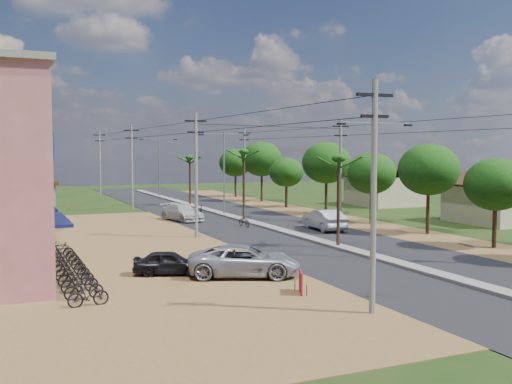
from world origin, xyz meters
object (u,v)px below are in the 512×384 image
car_silver_mid (324,220)px  car_white_far (182,213)px  car_parked_silver (244,262)px  roadside_sign (301,283)px  car_parked_dark (169,263)px  parked_scooter_row (71,269)px

car_silver_mid → car_white_far: (-8.45, 10.53, -0.08)m
car_parked_silver → roadside_sign: bearing=-144.1°
car_silver_mid → roadside_sign: bearing=61.4°
roadside_sign → car_parked_dark: bearing=148.7°
car_silver_mid → car_parked_silver: (-12.38, -13.54, -0.04)m
car_parked_silver → car_parked_dark: (-3.33, 1.93, -0.16)m
car_silver_mid → car_white_far: size_ratio=0.98×
roadside_sign → parked_scooter_row: (-8.91, 7.29, -0.00)m
car_white_far → car_parked_silver: car_parked_silver is taller
car_parked_dark → car_white_far: bearing=2.6°
car_white_far → roadside_sign: 28.45m
car_parked_silver → roadside_sign: size_ratio=4.85×
car_silver_mid → car_white_far: 13.50m
car_parked_silver → roadside_sign: car_parked_silver is taller
car_parked_silver → parked_scooter_row: (-7.97, 3.07, -0.27)m
car_silver_mid → car_parked_dark: 19.54m
car_white_far → car_parked_dark: 23.30m
car_silver_mid → car_white_far: car_silver_mid is taller
car_parked_silver → roadside_sign: (0.94, -4.22, -0.27)m
car_silver_mid → car_parked_dark: car_silver_mid is taller
car_parked_silver → car_parked_dark: size_ratio=1.55×
car_parked_silver → roadside_sign: 4.33m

